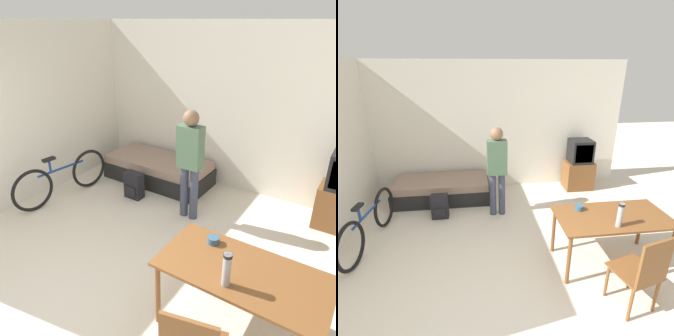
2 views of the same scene
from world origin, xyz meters
The scene contains 10 objects.
ground_plane centered at (0.00, 0.00, 0.00)m, with size 20.00×20.00×0.00m, color beige.
wall_back centered at (0.00, 3.58, 1.35)m, with size 5.80×0.06×2.70m.
wall_left centered at (-2.43, 1.78, 1.35)m, with size 0.06×4.55×2.70m.
daybed centered at (-1.01, 3.04, 0.22)m, with size 1.89×0.88×0.44m.
dining_table centered at (1.42, 0.83, 0.66)m, with size 1.47×0.75×0.74m.
bicycle centered at (-1.95, 1.68, 0.35)m, with size 0.25×1.71×0.76m.
person_standing centered at (0.05, 2.31, 0.94)m, with size 0.34×0.22×1.62m.
thermos_flask centered at (1.37, 0.60, 0.90)m, with size 0.07×0.07×0.31m.
mate_bowl centered at (1.05, 1.03, 0.77)m, with size 0.11×0.11×0.07m.
backpack centered at (-0.99, 2.31, 0.22)m, with size 0.29×0.21×0.44m.
Camera 1 is at (2.10, -1.34, 2.71)m, focal length 35.00 mm.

